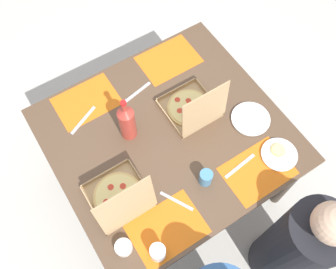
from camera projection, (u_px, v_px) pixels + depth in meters
ground_plane at (168, 180)px, 2.72m from camera, size 6.00×6.00×0.00m
dining_table at (168, 143)px, 2.14m from camera, size 1.27×1.18×0.74m
placemat_near_left at (169, 59)px, 2.29m from camera, size 0.36×0.26×0.00m
placemat_near_right at (87, 101)px, 2.15m from camera, size 0.36×0.26×0.00m
placemat_far_left at (258, 171)px, 1.95m from camera, size 0.36×0.26×0.00m
placemat_far_right at (167, 229)px, 1.81m from camera, size 0.36×0.26×0.00m
pizza_box_corner_right at (192, 108)px, 2.07m from camera, size 0.29×0.29×0.32m
pizza_box_edge_far at (120, 198)px, 1.83m from camera, size 0.29×0.29×0.32m
plate_far_right at (251, 119)px, 2.09m from camera, size 0.22×0.22×0.02m
plate_far_left at (279, 154)px, 1.99m from camera, size 0.20×0.20×0.03m
soda_bottle at (127, 122)px, 1.94m from camera, size 0.09×0.09×0.32m
cup_dark at (158, 252)px, 1.71m from camera, size 0.08×0.08×0.11m
cup_clear_left at (206, 178)px, 1.89m from camera, size 0.07×0.07×0.09m
condiment_bowl at (124, 248)px, 1.75m from camera, size 0.08×0.08×0.05m
knife_by_near_left at (137, 93)px, 2.17m from camera, size 0.21×0.06×0.00m
knife_by_near_right at (240, 166)px, 1.96m from camera, size 0.21×0.04×0.00m
knife_by_far_right at (83, 120)px, 2.09m from camera, size 0.20×0.10×0.00m
fork_by_far_left at (176, 201)px, 1.88m from camera, size 0.11×0.17×0.00m
diner_left_seat at (295, 246)px, 2.01m from camera, size 0.32×0.32×1.12m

